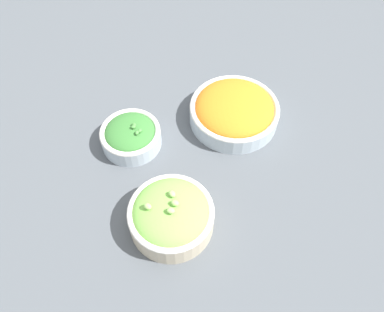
# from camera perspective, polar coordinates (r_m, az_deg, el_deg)

# --- Properties ---
(ground_plane) EXTENTS (3.00, 3.00, 0.00)m
(ground_plane) POSITION_cam_1_polar(r_m,az_deg,el_deg) (0.84, 0.00, -1.17)
(ground_plane) COLOR #4C5156
(bowl_lettuce) EXTENTS (0.17, 0.17, 0.09)m
(bowl_lettuce) POSITION_cam_1_polar(r_m,az_deg,el_deg) (0.74, -3.21, -8.95)
(bowl_lettuce) COLOR beige
(bowl_lettuce) RESTS_ON ground_plane
(bowl_carrots) EXTENTS (0.21, 0.21, 0.07)m
(bowl_carrots) POSITION_cam_1_polar(r_m,az_deg,el_deg) (0.90, 6.46, 6.96)
(bowl_carrots) COLOR #B2C1CC
(bowl_carrots) RESTS_ON ground_plane
(bowl_broccoli) EXTENTS (0.14, 0.14, 0.07)m
(bowl_broccoli) POSITION_cam_1_polar(r_m,az_deg,el_deg) (0.86, -9.34, 3.19)
(bowl_broccoli) COLOR #B2C1CC
(bowl_broccoli) RESTS_ON ground_plane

